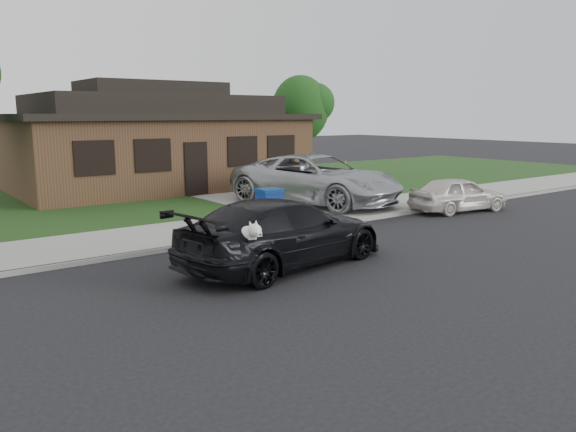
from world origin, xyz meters
TOP-DOWN VIEW (x-y plane):
  - ground at (0.00, 0.00)m, footprint 120.00×120.00m
  - sidewalk at (0.00, 5.00)m, footprint 60.00×3.00m
  - curb at (0.00, 3.50)m, footprint 60.00×0.12m
  - lawn at (0.00, 13.00)m, footprint 60.00×13.00m
  - driveway at (6.00, 10.00)m, footprint 4.50×13.00m
  - sedan at (0.83, 0.72)m, footprint 5.52×2.93m
  - minivan at (6.54, 6.51)m, footprint 4.59×6.99m
  - white_compact at (9.97, 2.87)m, footprint 3.79×2.03m
  - recycling_bin at (2.82, 4.15)m, footprint 0.71×0.74m
  - house at (4.00, 15.00)m, footprint 12.60×8.60m
  - tree_1 at (12.14, 14.40)m, footprint 3.15×3.00m

SIDE VIEW (x-z plane):
  - ground at x=0.00m, z-range 0.00..0.00m
  - sidewalk at x=0.00m, z-range 0.00..0.12m
  - curb at x=0.00m, z-range 0.00..0.12m
  - lawn at x=0.00m, z-range 0.00..0.13m
  - driveway at x=6.00m, z-range 0.00..0.14m
  - white_compact at x=9.97m, z-range 0.00..1.23m
  - recycling_bin at x=2.82m, z-range 0.13..1.24m
  - sedan at x=0.83m, z-range 0.00..1.53m
  - minivan at x=6.54m, z-range 0.14..1.93m
  - house at x=4.00m, z-range -0.19..4.46m
  - tree_1 at x=12.14m, z-range 1.09..6.34m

